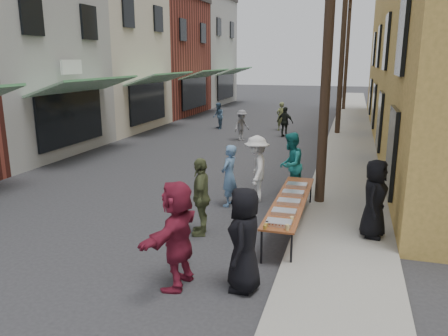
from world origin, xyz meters
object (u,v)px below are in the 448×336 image
Objects in this scene: serving_table at (291,201)px; guest_front_c at (290,165)px; server at (375,199)px; catering_tray_sausage at (279,223)px; utility_pole_mid at (342,47)px; utility_pole_far at (347,51)px; guest_front_a at (244,240)px; utility_pole_near at (328,34)px.

guest_front_c is (-0.38, 2.63, 0.22)m from serving_table.
guest_front_c reaches higher than server.
serving_table is at bearing 100.21° from server.
catering_tray_sausage reaches higher than serving_table.
utility_pole_mid is 5.20× the size of server.
utility_pole_far reaches higher than guest_front_a.
guest_front_a is 5.55m from guest_front_c.
catering_tray_sausage is at bearing -91.88° from utility_pole_mid.
utility_pole_near is 5.30m from catering_tray_sausage.
guest_front_c is at bearing 149.46° from utility_pole_near.
catering_tray_sausage is at bearing -97.84° from utility_pole_near.
guest_front_a is (-0.38, -2.92, 0.20)m from serving_table.
serving_table is 2.67m from guest_front_c.
guest_front_c is at bearing 98.31° from serving_table.
utility_pole_mid is at bearing 88.12° from catering_tray_sausage.
utility_pole_near is 4.91× the size of guest_front_a.
server is (1.30, -2.19, -3.53)m from utility_pole_near.
utility_pole_near is at bearing -90.00° from utility_pole_far.
utility_pole_near is at bearing -90.00° from utility_pole_mid.
guest_front_a is (-0.90, -29.02, -3.58)m from utility_pole_far.
utility_pole_near is at bearing 76.19° from serving_table.
utility_pole_near is 1.00× the size of utility_pole_mid.
serving_table is (-0.52, -2.10, -3.79)m from utility_pole_near.
utility_pole_far reaches higher than guest_front_c.
guest_front_c reaches higher than catering_tray_sausage.
utility_pole_far is 26.46m from server.
utility_pole_near is 1.00× the size of utility_pole_far.
utility_pole_near is 2.25× the size of serving_table.
catering_tray_sausage is 2.40m from server.
utility_pole_near is at bearing 165.73° from guest_front_a.
serving_table is 2.31× the size of server.
utility_pole_far is 4.91× the size of guest_front_a.
guest_front_a is 1.06× the size of server.
utility_pole_mid is 16.19m from catering_tray_sausage.
serving_table is 1.65m from catering_tray_sausage.
utility_pole_mid reaches higher than catering_tray_sausage.
server is at bearing 138.05° from guest_front_a.
catering_tray_sausage is 4.30m from guest_front_c.
catering_tray_sausage is at bearing 14.24° from guest_front_c.
utility_pole_near is at bearing 68.56° from guest_front_c.
catering_tray_sausage is (-0.00, -1.65, 0.08)m from serving_table.
server is (1.82, 1.56, 0.18)m from catering_tray_sausage.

